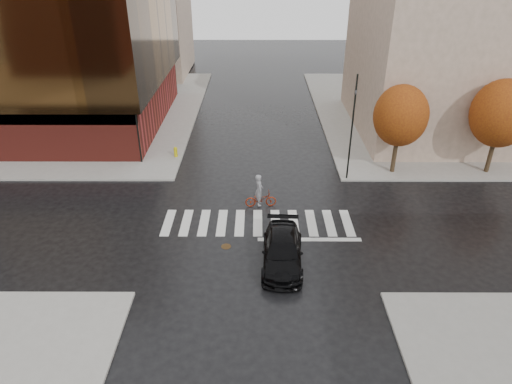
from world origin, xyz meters
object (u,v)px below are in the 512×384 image
sedan (282,251)px  traffic_light_nw (135,110)px  cyclist (260,196)px  fire_hydrant (176,151)px  traffic_light_ne (353,121)px

sedan → traffic_light_nw: size_ratio=0.71×
cyclist → fire_hydrant: 10.03m
sedan → traffic_light_nw: bearing=132.6°
traffic_light_nw → traffic_light_ne: 15.67m
traffic_light_ne → traffic_light_nw: bearing=-5.6°
sedan → fire_hydrant: size_ratio=6.33×
cyclist → fire_hydrant: bearing=36.5°
sedan → cyclist: 6.06m
traffic_light_nw → traffic_light_ne: size_ratio=0.98×
traffic_light_nw → traffic_light_ne: traffic_light_ne is taller
fire_hydrant → traffic_light_nw: bearing=-158.2°
cyclist → traffic_light_ne: size_ratio=0.30×
traffic_light_ne → cyclist: bearing=35.5°
sedan → traffic_light_nw: 16.55m
sedan → traffic_light_ne: size_ratio=0.69×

